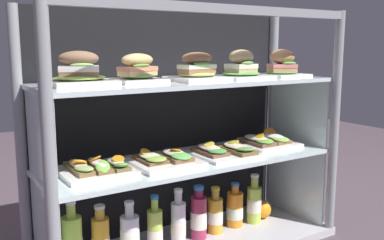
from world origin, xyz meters
name	(u,v)px	position (x,y,z in m)	size (l,w,h in m)	color
case_frame	(179,120)	(0.00, 0.10, 0.51)	(1.20, 0.41, 0.94)	gray
riser_lower_tier	(192,203)	(0.00, 0.00, 0.20)	(1.13, 0.34, 0.33)	silver
shelf_lower_glass	(192,160)	(0.00, 0.00, 0.37)	(1.14, 0.36, 0.02)	silver
riser_upper_tier	(192,122)	(0.00, 0.00, 0.52)	(1.13, 0.34, 0.28)	silver
shelf_upper_glass	(192,82)	(0.00, 0.00, 0.67)	(1.14, 0.36, 0.02)	silver
plated_roll_sandwich_center	(79,73)	(-0.42, 0.03, 0.71)	(0.21, 0.21, 0.11)	white
plated_roll_sandwich_far_right	(138,71)	(-0.20, 0.04, 0.72)	(0.17, 0.17, 0.10)	white
plated_roll_sandwich_left_of_center	(197,70)	(0.01, -0.03, 0.71)	(0.19, 0.19, 0.10)	white
plated_roll_sandwich_mid_left	(241,68)	(0.21, -0.03, 0.72)	(0.20, 0.20, 0.11)	white
plated_roll_sandwich_mid_right	(282,66)	(0.41, -0.05, 0.72)	(0.18, 0.18, 0.11)	white
open_sandwich_tray_far_left	(96,168)	(-0.38, 0.00, 0.40)	(0.23, 0.22, 0.06)	white
open_sandwich_tray_right_of_center	(165,160)	(-0.13, -0.02, 0.40)	(0.23, 0.22, 0.06)	white
open_sandwich_tray_mid_right	(225,151)	(0.13, -0.03, 0.40)	(0.23, 0.24, 0.05)	white
open_sandwich_tray_center	(266,141)	(0.38, 0.01, 0.40)	(0.23, 0.22, 0.07)	white
juice_bottle_front_second	(101,240)	(-0.36, 0.03, 0.12)	(0.06, 0.06, 0.22)	gold
juice_bottle_near_post	(130,236)	(-0.26, 0.01, 0.12)	(0.07, 0.07, 0.22)	white
juice_bottle_back_left	(155,230)	(-0.15, 0.02, 0.12)	(0.06, 0.06, 0.22)	#B8CC4D
juice_bottle_front_right_end	(178,223)	(-0.05, 0.02, 0.12)	(0.06, 0.06, 0.23)	white
juice_bottle_back_right	(199,217)	(0.05, 0.02, 0.12)	(0.07, 0.07, 0.22)	#A02B49
juice_bottle_front_fourth	(215,214)	(0.13, 0.03, 0.11)	(0.07, 0.07, 0.20)	gold
juice_bottle_tucked_behind	(235,209)	(0.25, 0.04, 0.11)	(0.07, 0.07, 0.19)	orange
juice_bottle_front_middle	(254,203)	(0.34, 0.03, 0.12)	(0.06, 0.06, 0.22)	#B5D94C
orange_fruit_beside_bottles	(262,209)	(0.41, 0.04, 0.07)	(0.08, 0.08, 0.08)	orange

